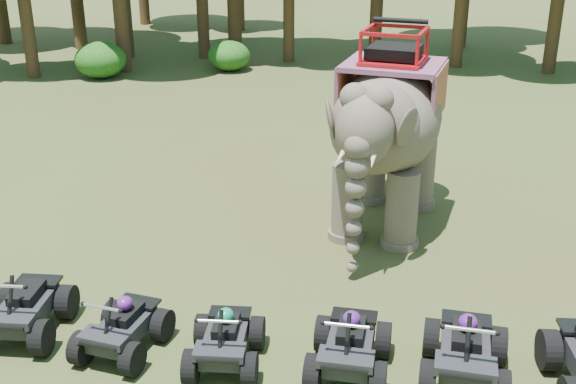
# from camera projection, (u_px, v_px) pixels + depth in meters

# --- Properties ---
(ground) EXTENTS (110.00, 110.00, 0.00)m
(ground) POSITION_uv_depth(u_px,v_px,m) (276.00, 317.00, 12.70)
(ground) COLOR #47381E
(ground) RESTS_ON ground
(elephant) EXTENTS (3.12, 5.58, 4.44)m
(elephant) POSITION_uv_depth(u_px,v_px,m) (389.00, 128.00, 15.59)
(elephant) COLOR brown
(elephant) RESTS_ON ground
(atv_0) EXTENTS (1.40, 1.81, 1.26)m
(atv_0) POSITION_uv_depth(u_px,v_px,m) (23.00, 300.00, 12.01)
(atv_0) COLOR black
(atv_0) RESTS_ON ground
(atv_1) EXTENTS (1.32, 1.68, 1.14)m
(atv_1) POSITION_uv_depth(u_px,v_px,m) (122.00, 320.00, 11.55)
(atv_1) COLOR black
(atv_1) RESTS_ON ground
(atv_2) EXTENTS (1.27, 1.64, 1.13)m
(atv_2) POSITION_uv_depth(u_px,v_px,m) (225.00, 333.00, 11.23)
(atv_2) COLOR black
(atv_2) RESTS_ON ground
(atv_3) EXTENTS (1.22, 1.66, 1.22)m
(atv_3) POSITION_uv_depth(u_px,v_px,m) (350.00, 338.00, 11.02)
(atv_3) COLOR black
(atv_3) RESTS_ON ground
(atv_4) EXTENTS (1.36, 1.82, 1.30)m
(atv_4) POSITION_uv_depth(u_px,v_px,m) (466.00, 344.00, 10.82)
(atv_4) COLOR black
(atv_4) RESTS_ON ground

